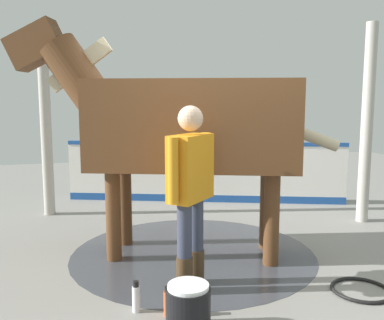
# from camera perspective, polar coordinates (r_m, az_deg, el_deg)

# --- Properties ---
(ground_plane) EXTENTS (16.00, 16.00, 0.02)m
(ground_plane) POSITION_cam_1_polar(r_m,az_deg,el_deg) (4.66, 4.46, -13.37)
(ground_plane) COLOR gray
(wet_patch) EXTENTS (2.69, 2.69, 0.00)m
(wet_patch) POSITION_cam_1_polar(r_m,az_deg,el_deg) (4.84, 0.16, -12.38)
(wet_patch) COLOR #42444C
(wet_patch) RESTS_ON ground
(barrier_wall) EXTENTS (1.69, 4.38, 1.01)m
(barrier_wall) POSITION_cam_1_polar(r_m,az_deg,el_deg) (7.10, 1.73, -1.93)
(barrier_wall) COLOR white
(barrier_wall) RESTS_ON ground
(roof_post_near) EXTENTS (0.16, 0.16, 2.72)m
(roof_post_near) POSITION_cam_1_polar(r_m,az_deg,el_deg) (6.56, -19.04, 4.71)
(roof_post_near) COLOR #B7B2A8
(roof_post_near) RESTS_ON ground
(roof_post_far) EXTENTS (0.16, 0.16, 2.72)m
(roof_post_far) POSITION_cam_1_polar(r_m,az_deg,el_deg) (6.31, 22.43, 4.43)
(roof_post_far) COLOR #B7B2A8
(roof_post_far) RESTS_ON ground
(horse) EXTENTS (1.64, 3.40, 2.55)m
(horse) POSITION_cam_1_polar(r_m,az_deg,el_deg) (4.55, -1.41, 4.96)
(horse) COLOR brown
(horse) RESTS_ON ground
(handler) EXTENTS (0.50, 0.50, 1.64)m
(handler) POSITION_cam_1_polar(r_m,az_deg,el_deg) (3.73, -0.20, -3.47)
(handler) COLOR #47331E
(handler) RESTS_ON ground
(wash_bucket) EXTENTS (0.33, 0.33, 0.36)m
(wash_bucket) POSITION_cam_1_polar(r_m,az_deg,el_deg) (3.28, -0.51, -19.30)
(wash_bucket) COLOR black
(wash_bucket) RESTS_ON ground
(bottle_shampoo) EXTENTS (0.06, 0.06, 0.26)m
(bottle_shampoo) POSITION_cam_1_polar(r_m,az_deg,el_deg) (3.60, -7.51, -17.85)
(bottle_shampoo) COLOR white
(bottle_shampoo) RESTS_ON ground
(bottle_spray) EXTENTS (0.06, 0.06, 0.24)m
(bottle_spray) POSITION_cam_1_polar(r_m,az_deg,el_deg) (3.52, -3.29, -18.53)
(bottle_spray) COLOR #CC5933
(bottle_spray) RESTS_ON ground
(hose_coil) EXTENTS (0.52, 0.52, 0.03)m
(hose_coil) POSITION_cam_1_polar(r_m,az_deg,el_deg) (4.21, 21.73, -15.88)
(hose_coil) COLOR black
(hose_coil) RESTS_ON ground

